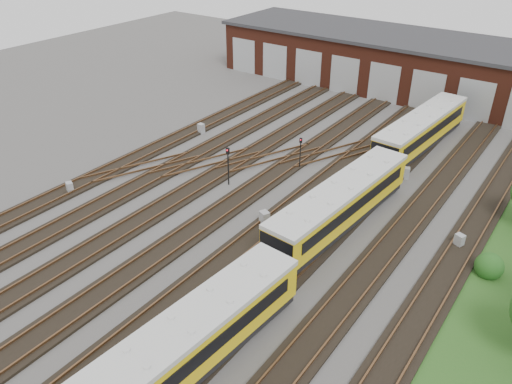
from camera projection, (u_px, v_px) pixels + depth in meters
The scene contains 14 objects.
ground at pixel (201, 252), 33.20m from camera, with size 120.00×120.00×0.00m, color #42403D.
track_network at pixel (205, 246), 33.64m from camera, with size 30.40×70.00×0.33m.
maintenance_shed at pixel (421, 65), 59.55m from camera, with size 51.00×12.50×6.35m.
metro_train at pixel (340, 204), 34.87m from camera, with size 3.73×46.84×3.03m.
signal_mast_0 at pixel (228, 162), 40.01m from camera, with size 0.29×0.27×3.33m.
signal_mast_1 at pixel (300, 149), 42.64m from camera, with size 0.25×0.24×2.89m.
signal_mast_2 at pixel (319, 199), 35.34m from camera, with size 0.28×0.26×3.07m.
signal_mast_3 at pixel (323, 211), 34.42m from camera, with size 0.23×0.21×2.64m.
relay_cabinet_0 at pixel (70, 188), 39.73m from camera, with size 0.56×0.47×0.93m, color #989A9C.
relay_cabinet_1 at pixel (201, 129), 49.85m from camera, with size 0.62×0.51×1.03m, color #989A9C.
relay_cabinet_2 at pixel (264, 218), 35.72m from camera, with size 0.66×0.55×1.11m, color #989A9C.
relay_cabinet_3 at pixel (406, 173), 41.75m from camera, with size 0.61×0.51×1.01m, color #989A9C.
relay_cabinet_4 at pixel (459, 241), 33.51m from camera, with size 0.57×0.48×0.96m, color #989A9C.
bush_0 at pixel (490, 263), 30.81m from camera, with size 1.76×1.76×1.76m, color #1D4D16.
Camera 1 is at (18.55, -19.43, 20.25)m, focal length 35.00 mm.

